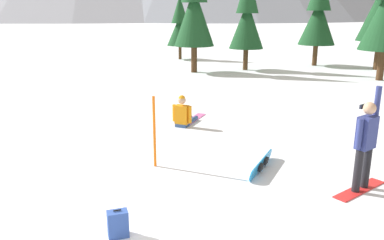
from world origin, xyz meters
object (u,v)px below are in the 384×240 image
(loose_snowboard_near_right, at_px, (262,164))
(pine_tree_broad, at_px, (247,16))
(backpack_blue, at_px, (118,224))
(pine_tree_tall, at_px, (318,13))
(pine_tree_twin, at_px, (194,6))
(trail_marker_pole, at_px, (154,132))
(snowboarder_background, at_px, (184,115))
(pine_tree_leaning, at_px, (180,25))
(snowboarder_midground, at_px, (365,143))

(loose_snowboard_near_right, relative_size, pine_tree_broad, 0.29)
(loose_snowboard_near_right, height_order, backpack_blue, backpack_blue)
(pine_tree_tall, relative_size, pine_tree_twin, 0.88)
(loose_snowboard_near_right, bearing_deg, pine_tree_tall, 85.55)
(backpack_blue, bearing_deg, pine_tree_twin, 101.30)
(trail_marker_pole, relative_size, pine_tree_broad, 0.29)
(snowboarder_background, distance_m, pine_tree_leaning, 16.92)
(pine_tree_broad, distance_m, pine_tree_leaning, 6.58)
(pine_tree_tall, height_order, pine_tree_twin, pine_tree_twin)
(snowboarder_midground, xyz_separation_m, pine_tree_broad, (-4.54, 15.52, 2.11))
(loose_snowboard_near_right, height_order, trail_marker_pole, trail_marker_pole)
(snowboarder_midground, distance_m, snowboarder_background, 5.84)
(pine_tree_leaning, bearing_deg, pine_tree_broad, -36.70)
(trail_marker_pole, distance_m, pine_tree_tall, 19.07)
(loose_snowboard_near_right, xyz_separation_m, pine_tree_twin, (-5.23, 13.33, 3.51))
(loose_snowboard_near_right, xyz_separation_m, backpack_blue, (-1.90, -3.33, 0.08))
(snowboarder_background, relative_size, pine_tree_twin, 0.27)
(snowboarder_midground, relative_size, snowboarder_background, 1.14)
(loose_snowboard_near_right, xyz_separation_m, pine_tree_tall, (1.41, 18.10, 3.09))
(backpack_blue, bearing_deg, loose_snowboard_near_right, 60.35)
(trail_marker_pole, height_order, pine_tree_broad, pine_tree_broad)
(snowboarder_background, relative_size, pine_tree_tall, 0.30)
(loose_snowboard_near_right, bearing_deg, pine_tree_twin, 111.40)
(pine_tree_twin, distance_m, pine_tree_leaning, 6.27)
(pine_tree_broad, bearing_deg, pine_tree_twin, -147.88)
(snowboarder_background, xyz_separation_m, pine_tree_tall, (4.09, 15.17, 2.89))
(backpack_blue, bearing_deg, pine_tree_leaning, 104.85)
(backpack_blue, bearing_deg, pine_tree_broad, 92.05)
(backpack_blue, height_order, pine_tree_broad, pine_tree_broad)
(pine_tree_broad, height_order, pine_tree_leaning, pine_tree_broad)
(pine_tree_twin, xyz_separation_m, pine_tree_leaning, (-2.57, 5.59, -1.24))
(pine_tree_tall, bearing_deg, snowboarder_background, -105.09)
(pine_tree_leaning, bearing_deg, pine_tree_twin, -65.29)
(pine_tree_twin, relative_size, pine_tree_broad, 1.18)
(pine_tree_twin, bearing_deg, pine_tree_tall, 35.71)
(snowboarder_midground, xyz_separation_m, snowboarder_background, (-4.67, 3.44, -0.65))
(snowboarder_background, distance_m, loose_snowboard_near_right, 3.98)
(pine_tree_tall, bearing_deg, pine_tree_broad, -142.04)
(pine_tree_tall, bearing_deg, snowboarder_midground, -88.20)
(trail_marker_pole, bearing_deg, pine_tree_tall, 78.48)
(snowboarder_background, bearing_deg, pine_tree_tall, 74.91)
(snowboarder_midground, height_order, pine_tree_tall, pine_tree_tall)
(backpack_blue, height_order, pine_tree_leaning, pine_tree_leaning)
(snowboarder_background, relative_size, trail_marker_pole, 1.10)
(snowboarder_background, xyz_separation_m, trail_marker_pole, (0.31, -3.36, 0.48))
(snowboarder_midground, height_order, backpack_blue, snowboarder_midground)
(snowboarder_background, distance_m, pine_tree_tall, 15.98)
(pine_tree_tall, relative_size, pine_tree_leaning, 1.34)
(snowboarder_midground, relative_size, pine_tree_broad, 0.36)
(snowboarder_midground, relative_size, backpack_blue, 4.38)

